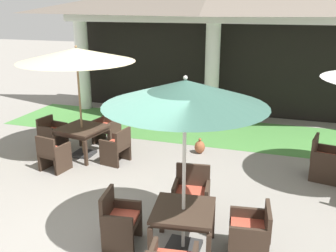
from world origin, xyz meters
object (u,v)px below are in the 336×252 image
at_px(patio_chair_near_foreground_south, 53,154).
at_px(patio_table_mid_right, 183,214).
at_px(patio_chair_near_foreground_north, 107,128).
at_px(terracotta_urn, 200,147).
at_px(patio_umbrella_mid_right, 185,95).
at_px(patio_chair_near_foreground_west, 52,134).
at_px(patio_chair_mid_right_east, 251,233).
at_px(patio_chair_mid_right_west, 120,221).
at_px(patio_chair_mid_right_north, 191,194).
at_px(patio_chair_near_foreground_east, 117,147).
at_px(patio_table_near_foreground, 82,131).
at_px(patio_chair_mid_left_west, 324,160).
at_px(patio_umbrella_near_foreground, 76,56).

bearing_deg(patio_chair_near_foreground_south, patio_table_mid_right, -18.70).
xyz_separation_m(patio_chair_near_foreground_south, patio_chair_near_foreground_north, (0.33, 2.02, 0.02)).
height_order(patio_chair_near_foreground_south, terracotta_urn, patio_chair_near_foreground_south).
bearing_deg(patio_umbrella_mid_right, patio_table_mid_right, -165.96).
distance_m(patio_chair_near_foreground_south, patio_chair_near_foreground_west, 1.44).
distance_m(patio_umbrella_mid_right, patio_chair_mid_right_east, 2.27).
bearing_deg(patio_chair_near_foreground_west, patio_chair_mid_right_west, 56.23).
height_order(patio_umbrella_mid_right, patio_chair_mid_right_north, patio_umbrella_mid_right).
distance_m(patio_chair_near_foreground_west, patio_umbrella_mid_right, 5.79).
bearing_deg(patio_chair_mid_right_west, patio_chair_near_foreground_east, -161.39).
distance_m(patio_chair_near_foreground_north, patio_chair_mid_right_west, 4.67).
xyz_separation_m(patio_chair_mid_right_west, terracotta_urn, (0.30, 4.10, -0.24)).
distance_m(patio_chair_near_foreground_west, patio_chair_mid_right_north, 4.79).
relative_size(patio_chair_mid_right_west, patio_chair_mid_right_north, 0.96).
xyz_separation_m(patio_chair_near_foreground_west, patio_table_mid_right, (4.44, -3.10, 0.21)).
height_order(patio_table_near_foreground, patio_chair_near_foreground_east, patio_chair_near_foreground_east).
bearing_deg(patio_umbrella_mid_right, patio_chair_near_foreground_east, 131.32).
xyz_separation_m(patio_chair_mid_left_west, terracotta_urn, (-2.89, 0.58, -0.26)).
height_order(patio_umbrella_near_foreground, patio_chair_mid_left_west, patio_umbrella_near_foreground).
bearing_deg(patio_umbrella_mid_right, patio_chair_mid_right_east, 7.73).
xyz_separation_m(patio_chair_near_foreground_east, patio_chair_mid_right_east, (3.42, -2.63, 0.02)).
relative_size(patio_chair_near_foreground_north, patio_chair_mid_right_north, 0.96).
xyz_separation_m(patio_umbrella_mid_right, patio_chair_mid_right_west, (-0.99, -0.13, -2.05)).
bearing_deg(patio_chair_near_foreground_east, patio_umbrella_mid_right, -129.29).
bearing_deg(patio_umbrella_mid_right, patio_chair_near_foreground_north, 129.70).
height_order(patio_table_near_foreground, patio_chair_mid_left_west, patio_chair_mid_left_west).
xyz_separation_m(patio_umbrella_near_foreground, patio_chair_near_foreground_west, (-1.00, 0.17, -2.07)).
bearing_deg(patio_table_near_foreground, patio_chair_mid_right_north, -30.37).
distance_m(patio_table_near_foreground, patio_chair_mid_left_west, 5.65).
bearing_deg(patio_chair_mid_right_west, patio_chair_near_foreground_west, -140.89).
distance_m(patio_umbrella_near_foreground, patio_chair_mid_left_west, 6.01).
relative_size(patio_chair_mid_right_east, terracotta_urn, 2.10).
distance_m(patio_chair_mid_right_east, patio_chair_mid_right_north, 1.42).
relative_size(patio_chair_near_foreground_west, patio_chair_mid_right_north, 0.90).
xyz_separation_m(patio_umbrella_mid_right, patio_chair_mid_right_east, (0.99, 0.13, -2.04)).
xyz_separation_m(patio_chair_near_foreground_south, patio_chair_near_foreground_east, (1.17, 0.84, 0.00)).
xyz_separation_m(patio_chair_mid_right_north, terracotta_urn, (-0.56, 2.97, -0.26)).
bearing_deg(patio_umbrella_near_foreground, patio_chair_mid_right_west, -51.45).
relative_size(patio_chair_near_foreground_north, terracotta_urn, 2.18).
xyz_separation_m(patio_chair_near_foreground_south, patio_chair_mid_left_west, (5.80, 1.46, 0.03)).
bearing_deg(patio_chair_near_foreground_west, patio_chair_near_foreground_north, 135.18).
relative_size(patio_table_near_foreground, patio_chair_near_foreground_north, 1.34).
bearing_deg(patio_chair_near_foreground_west, patio_umbrella_near_foreground, 90.00).
xyz_separation_m(patio_chair_near_foreground_south, patio_chair_near_foreground_west, (-0.84, 1.17, 0.01)).
height_order(patio_chair_mid_right_east, terracotta_urn, patio_chair_mid_right_east).
bearing_deg(patio_chair_near_foreground_east, patio_table_mid_right, -129.29).
bearing_deg(patio_chair_near_foreground_north, patio_chair_near_foreground_east, 134.96).
relative_size(patio_chair_near_foreground_west, patio_umbrella_mid_right, 0.31).
height_order(patio_chair_near_foreground_north, patio_chair_mid_right_north, patio_chair_mid_right_north).
relative_size(patio_table_mid_right, patio_chair_mid_right_east, 1.19).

